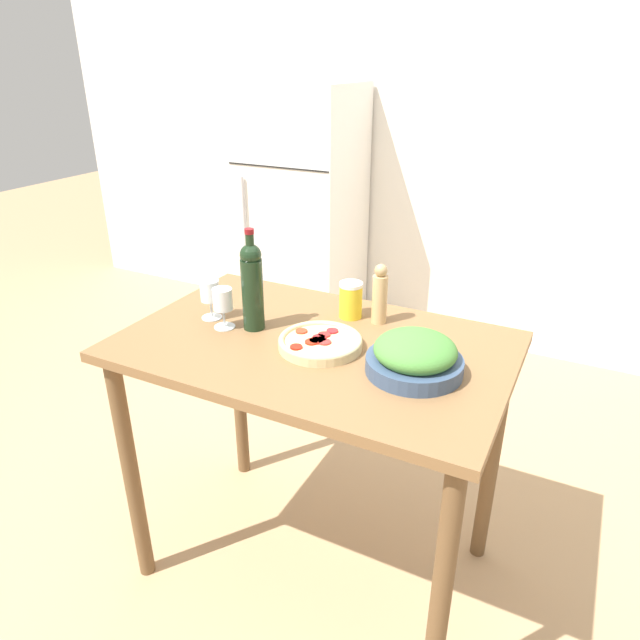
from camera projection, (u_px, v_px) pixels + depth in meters
ground_plane at (315, 560)px, 2.21m from camera, size 14.00×14.00×0.00m
wall_back at (481, 143)px, 3.41m from camera, size 6.40×0.06×2.60m
refrigerator at (303, 215)px, 3.75m from camera, size 0.70×0.64×1.63m
prep_counter at (315, 381)px, 1.87m from camera, size 1.22×0.78×0.95m
wine_bottle at (252, 285)px, 1.83m from camera, size 0.07×0.07×0.34m
wine_glass_near at (223, 302)px, 1.86m from camera, size 0.07×0.07×0.14m
wine_glass_far at (210, 292)px, 1.93m from camera, size 0.07×0.07×0.14m
pepper_mill at (380, 295)px, 1.90m from camera, size 0.05×0.05×0.21m
salad_bowl at (415, 356)px, 1.61m from camera, size 0.28×0.28×0.12m
homemade_pizza at (320, 342)px, 1.76m from camera, size 0.26×0.26×0.04m
salt_canister at (351, 300)px, 1.95m from camera, size 0.08×0.08×0.13m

